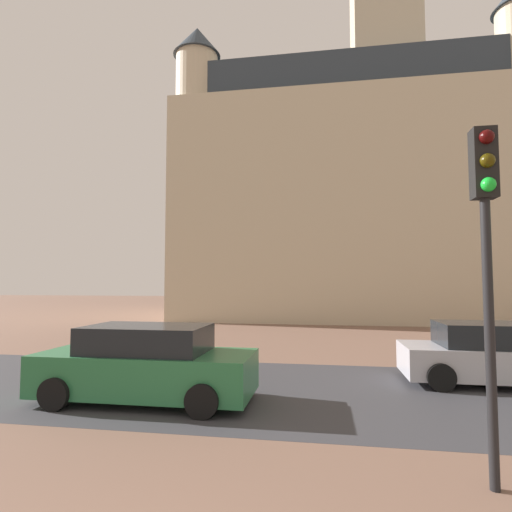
# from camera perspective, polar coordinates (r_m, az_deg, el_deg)

# --- Properties ---
(ground_plane) EXTENTS (120.00, 120.00, 0.00)m
(ground_plane) POSITION_cam_1_polar(r_m,az_deg,el_deg) (11.74, 1.25, -16.01)
(ground_plane) COLOR brown
(street_asphalt_strip) EXTENTS (120.00, 6.17, 0.00)m
(street_asphalt_strip) POSITION_cam_1_polar(r_m,az_deg,el_deg) (10.17, -0.11, -17.95)
(street_asphalt_strip) COLOR #38383D
(street_asphalt_strip) RESTS_ON ground_plane
(landmark_building) EXTENTS (23.49, 13.92, 36.52)m
(landmark_building) POSITION_cam_1_polar(r_m,az_deg,el_deg) (32.03, 13.15, 9.27)
(landmark_building) COLOR beige
(landmark_building) RESTS_ON ground_plane
(car_green) EXTENTS (4.55, 2.03, 1.59)m
(car_green) POSITION_cam_1_polar(r_m,az_deg,el_deg) (9.33, -14.95, -14.39)
(car_green) COLOR #287042
(car_green) RESTS_ON ground_plane
(car_silver) EXTENTS (4.03, 2.02, 1.50)m
(car_silver) POSITION_cam_1_polar(r_m,az_deg,el_deg) (11.91, 29.48, -11.87)
(car_silver) COLOR #B2B2BC
(car_silver) RESTS_ON ground_plane
(traffic_light_pole) EXTENTS (0.28, 0.34, 4.47)m
(traffic_light_pole) POSITION_cam_1_polar(r_m,az_deg,el_deg) (5.89, 29.38, 2.83)
(traffic_light_pole) COLOR black
(traffic_light_pole) RESTS_ON ground_plane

